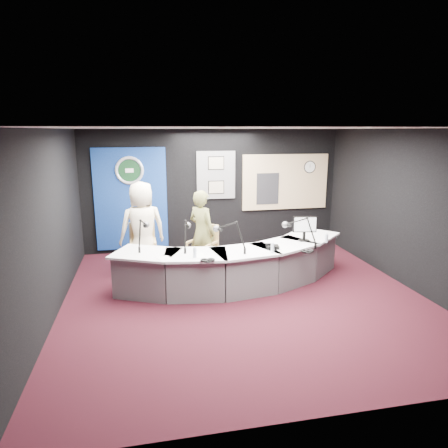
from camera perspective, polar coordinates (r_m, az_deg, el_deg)
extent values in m
plane|color=black|center=(6.93, 2.99, -10.33)|extent=(6.00, 6.00, 0.00)
cube|color=silver|center=(6.35, 3.30, 13.51)|extent=(6.00, 6.00, 0.02)
cube|color=black|center=(9.38, -1.48, 4.88)|extent=(6.00, 0.02, 2.80)
cube|color=black|center=(3.79, 14.72, -8.46)|extent=(6.00, 0.02, 2.80)
cube|color=black|center=(6.44, -23.65, -0.15)|extent=(0.02, 6.00, 2.80)
cube|color=black|center=(7.80, 25.01, 1.89)|extent=(0.02, 6.00, 2.80)
cube|color=navy|center=(9.24, -13.14, 3.46)|extent=(1.60, 0.05, 2.30)
torus|color=silver|center=(9.12, -13.36, 7.45)|extent=(0.63, 0.07, 0.63)
cylinder|color=#0E3217|center=(9.12, -13.36, 7.45)|extent=(0.48, 0.01, 0.48)
cube|color=slate|center=(9.31, -1.15, 6.99)|extent=(0.90, 0.04, 1.10)
cube|color=gray|center=(9.26, -1.13, 8.69)|extent=(0.34, 0.02, 0.27)
cube|color=gray|center=(9.32, -1.11, 5.26)|extent=(0.34, 0.02, 0.27)
cube|color=tan|center=(9.78, 8.75, 5.97)|extent=(2.12, 0.06, 1.32)
cube|color=beige|center=(9.78, 8.77, 5.96)|extent=(2.00, 0.02, 1.20)
cube|color=black|center=(9.63, 6.25, 5.03)|extent=(0.55, 0.02, 0.75)
cylinder|color=white|center=(9.94, 12.16, 7.97)|extent=(0.28, 0.01, 0.28)
cube|color=slate|center=(8.25, -11.61, -2.11)|extent=(0.50, 0.10, 0.70)
imported|color=beige|center=(7.94, -11.58, -0.55)|extent=(1.00, 0.78, 1.82)
imported|color=olive|center=(7.77, -3.18, -1.21)|extent=(0.69, 0.72, 1.66)
cube|color=black|center=(7.54, 11.45, -0.02)|extent=(0.47, 0.11, 0.32)
cube|color=black|center=(7.05, 6.92, -3.28)|extent=(0.24, 0.21, 0.05)
torus|color=black|center=(6.95, 11.83, -3.78)|extent=(0.20, 0.20, 0.03)
torus|color=black|center=(6.34, -2.35, -5.16)|extent=(0.19, 0.19, 0.03)
cube|color=white|center=(6.51, -8.42, -4.94)|extent=(0.30, 0.34, 0.00)
cube|color=white|center=(6.63, -3.67, -4.50)|extent=(0.22, 0.30, 0.00)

